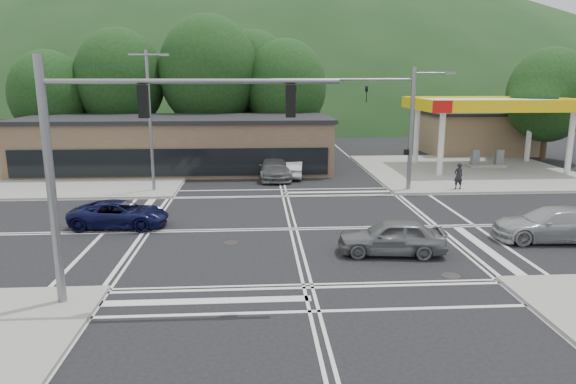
{
  "coord_description": "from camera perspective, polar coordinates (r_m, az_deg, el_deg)",
  "views": [
    {
      "loc": [
        -1.78,
        -24.29,
        7.3
      ],
      "look_at": [
        -0.13,
        2.15,
        1.4
      ],
      "focal_mm": 32.0,
      "sensor_mm": 36.0,
      "label": 1
    }
  ],
  "objects": [
    {
      "name": "tree_n_c",
      "position": [
        48.38,
        -0.28,
        11.6
      ],
      "size": [
        7.6,
        7.6,
        10.87
      ],
      "color": "#382619",
      "rests_on": "ground"
    },
    {
      "name": "sidewalk_ne",
      "position": [
        43.33,
        19.28,
        2.25
      ],
      "size": [
        16.0,
        16.0,
        0.15
      ],
      "primitive_type": "cube",
      "color": "gray",
      "rests_on": "ground"
    },
    {
      "name": "signal_mast_sw",
      "position": [
        16.88,
        -19.44,
        4.42
      ],
      "size": [
        9.14,
        0.28,
        8.0
      ],
      "color": "slate",
      "rests_on": "ground"
    },
    {
      "name": "tree_n_b",
      "position": [
        48.48,
        -8.79,
        13.0
      ],
      "size": [
        9.0,
        9.0,
        12.98
      ],
      "color": "#382619",
      "rests_on": "ground"
    },
    {
      "name": "car_silver_east",
      "position": [
        26.4,
        27.26,
        -3.21
      ],
      "size": [
        5.42,
        2.56,
        1.53
      ],
      "primitive_type": "imported",
      "rotation": [
        0.0,
        0.0,
        -1.65
      ],
      "color": "#9D9FA4",
      "rests_on": "ground"
    },
    {
      "name": "streetlight_nw",
      "position": [
        34.02,
        -15.01,
        8.34
      ],
      "size": [
        2.5,
        0.25,
        9.0
      ],
      "color": "slate",
      "rests_on": "ground"
    },
    {
      "name": "gas_station_canopy",
      "position": [
        44.5,
        21.65,
        8.78
      ],
      "size": [
        12.32,
        8.34,
        5.75
      ],
      "color": "silver",
      "rests_on": "ground"
    },
    {
      "name": "tree_n_a",
      "position": [
        49.81,
        -18.17,
        11.76
      ],
      "size": [
        8.0,
        8.0,
        11.75
      ],
      "color": "#382619",
      "rests_on": "ground"
    },
    {
      "name": "signal_mast_ne",
      "position": [
        33.72,
        11.57,
        8.52
      ],
      "size": [
        11.65,
        0.3,
        8.0
      ],
      "color": "slate",
      "rests_on": "ground"
    },
    {
      "name": "car_queue_b",
      "position": [
        41.29,
        1.28,
        3.54
      ],
      "size": [
        2.64,
        5.1,
        1.66
      ],
      "primitive_type": "imported",
      "rotation": [
        0.0,
        0.0,
        3.28
      ],
      "color": "silver",
      "rests_on": "ground"
    },
    {
      "name": "pedestrian",
      "position": [
        35.45,
        18.4,
        1.7
      ],
      "size": [
        0.68,
        0.5,
        1.73
      ],
      "primitive_type": "imported",
      "rotation": [
        0.0,
        0.0,
        3.28
      ],
      "color": "black",
      "rests_on": "sidewalk_ne"
    },
    {
      "name": "car_northbound",
      "position": [
        38.08,
        -1.6,
        2.74
      ],
      "size": [
        2.58,
        5.71,
        1.62
      ],
      "primitive_type": "imported",
      "rotation": [
        0.0,
        0.0,
        0.05
      ],
      "color": "#5C5E61",
      "rests_on": "ground"
    },
    {
      "name": "convenience_store",
      "position": [
        54.16,
        20.28,
        6.06
      ],
      "size": [
        10.0,
        6.0,
        3.8
      ],
      "primitive_type": "cube",
      "color": "#846B4F",
      "rests_on": "ground"
    },
    {
      "name": "car_queue_a",
      "position": [
        38.47,
        0.63,
        2.59
      ],
      "size": [
        1.84,
        4.02,
        1.28
      ],
      "primitive_type": "imported",
      "rotation": [
        0.0,
        0.0,
        3.01
      ],
      "color": "silver",
      "rests_on": "ground"
    },
    {
      "name": "tree_ne",
      "position": [
        51.27,
        27.02,
        9.58
      ],
      "size": [
        7.2,
        7.2,
        9.99
      ],
      "color": "#382619",
      "rests_on": "ground"
    },
    {
      "name": "hill_north",
      "position": [
        114.54,
        -2.71,
        8.89
      ],
      "size": [
        252.0,
        126.0,
        140.0
      ],
      "primitive_type": "ellipsoid",
      "color": "#1B3819",
      "rests_on": "ground"
    },
    {
      "name": "tree_n_d",
      "position": [
        50.7,
        -25.02,
        9.75
      ],
      "size": [
        6.8,
        6.8,
        9.76
      ],
      "color": "#382619",
      "rests_on": "ground"
    },
    {
      "name": "tree_n_e",
      "position": [
        52.29,
        -3.91,
        12.35
      ],
      "size": [
        8.4,
        8.4,
        11.98
      ],
      "color": "#382619",
      "rests_on": "ground"
    },
    {
      "name": "sidewalk_nw",
      "position": [
        42.08,
        -21.83,
        1.76
      ],
      "size": [
        16.0,
        16.0,
        0.15
      ],
      "primitive_type": "cube",
      "color": "gray",
      "rests_on": "ground"
    },
    {
      "name": "ground",
      "position": [
        25.43,
        0.6,
        -4.13
      ],
      "size": [
        120.0,
        120.0,
        0.0
      ],
      "primitive_type": "plane",
      "color": "black",
      "rests_on": "ground"
    },
    {
      "name": "commercial_row",
      "position": [
        42.09,
        -12.09,
        5.05
      ],
      "size": [
        24.0,
        8.0,
        4.0
      ],
      "primitive_type": "cube",
      "color": "brown",
      "rests_on": "ground"
    },
    {
      "name": "car_blue_west",
      "position": [
        26.94,
        -18.22,
        -2.34
      ],
      "size": [
        4.93,
        2.54,
        1.33
      ],
      "primitive_type": "imported",
      "rotation": [
        0.0,
        0.0,
        1.5
      ],
      "color": "#0B0E33",
      "rests_on": "ground"
    },
    {
      "name": "car_grey_center",
      "position": [
        22.14,
        11.42,
        -4.87
      ],
      "size": [
        4.67,
        2.31,
        1.53
      ],
      "primitive_type": "imported",
      "rotation": [
        0.0,
        0.0,
        -1.69
      ],
      "color": "slate",
      "rests_on": "ground"
    }
  ]
}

